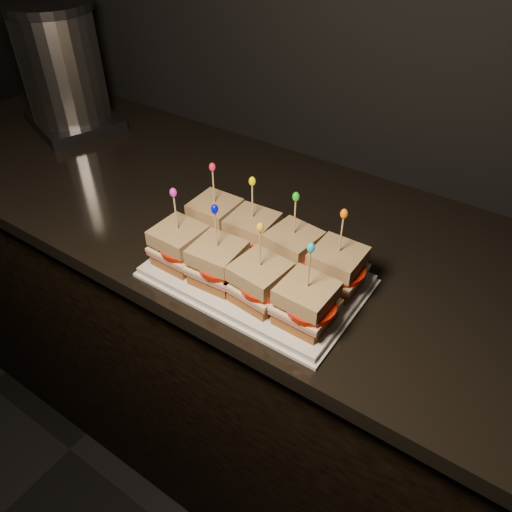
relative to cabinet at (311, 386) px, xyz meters
The scene contains 64 objects.
cabinet is the anchor object (origin of this frame).
granite_slab 0.45m from the cabinet, 90.00° to the right, with size 2.38×0.63×0.03m, color black.
platter 0.50m from the cabinet, 108.78° to the right, with size 0.37×0.23×0.02m, color silver.
platter_rim 0.50m from the cabinet, 108.78° to the right, with size 0.38×0.24×0.01m, color silver.
sandwich_0_bread_bot 0.54m from the cabinet, 148.64° to the right, with size 0.08×0.08×0.02m, color #5A2F10.
sandwich_0_ham 0.55m from the cabinet, 148.64° to the right, with size 0.09×0.08×0.01m, color #B15B53.
sandwich_0_cheese 0.56m from the cabinet, 148.64° to the right, with size 0.09×0.09×0.01m, color beige.
sandwich_0_tomato 0.56m from the cabinet, 145.59° to the right, with size 0.08×0.08×0.01m, color #B51908.
sandwich_0_bread_top 0.58m from the cabinet, 148.64° to the right, with size 0.08×0.08×0.03m, color brown.
sandwich_0_pick 0.62m from the cabinet, 148.64° to the right, with size 0.00×0.00×0.09m, color tan.
sandwich_0_frill 0.67m from the cabinet, 148.64° to the right, with size 0.01×0.01×0.02m, color red.
sandwich_1_bread_bot 0.52m from the cabinet, 131.25° to the right, with size 0.08×0.08×0.02m, color #5A2F10.
sandwich_1_ham 0.53m from the cabinet, 131.25° to the right, with size 0.09×0.08×0.01m, color #B15B53.
sandwich_1_cheese 0.54m from the cabinet, 131.25° to the right, with size 0.09×0.09×0.01m, color beige.
sandwich_1_tomato 0.54m from the cabinet, 126.28° to the right, with size 0.08×0.08×0.01m, color #B51908.
sandwich_1_bread_top 0.56m from the cabinet, 131.25° to the right, with size 0.08×0.08×0.03m, color brown.
sandwich_1_pick 0.60m from the cabinet, 131.25° to the right, with size 0.00×0.00×0.09m, color tan.
sandwich_1_frill 0.65m from the cabinet, 131.25° to the right, with size 0.01×0.01×0.02m, color #F2E002.
sandwich_2_bread_bot 0.51m from the cabinet, 96.46° to the right, with size 0.08×0.08×0.02m, color #5A2F10.
sandwich_2_ham 0.52m from the cabinet, 96.46° to the right, with size 0.09×0.08×0.01m, color #B15B53.
sandwich_2_cheese 0.53m from the cabinet, 96.46° to the right, with size 0.09×0.09×0.01m, color beige.
sandwich_2_tomato 0.54m from the cabinet, 90.48° to the right, with size 0.08×0.08×0.01m, color #B51908.
sandwich_2_bread_top 0.55m from the cabinet, 96.46° to the right, with size 0.08×0.08×0.03m, color brown.
sandwich_2_pick 0.60m from the cabinet, 96.46° to the right, with size 0.00×0.00×0.09m, color tan.
sandwich_2_frill 0.64m from the cabinet, 96.46° to the right, with size 0.01×0.01×0.02m, color green.
sandwich_3_bread_bot 0.51m from the cabinet, 56.96° to the right, with size 0.08×0.08×0.02m, color #5A2F10.
sandwich_3_ham 0.53m from the cabinet, 56.96° to the right, with size 0.09×0.08×0.01m, color #B15B53.
sandwich_3_cheese 0.53m from the cabinet, 56.96° to the right, with size 0.09×0.09×0.01m, color beige.
sandwich_3_tomato 0.54m from the cabinet, 54.34° to the right, with size 0.08×0.08×0.01m, color #B51908.
sandwich_3_bread_top 0.56m from the cabinet, 56.96° to the right, with size 0.08×0.08×0.03m, color brown.
sandwich_3_pick 0.60m from the cabinet, 56.96° to the right, with size 0.00×0.00×0.09m, color tan.
sandwich_3_frill 0.64m from the cabinet, 56.96° to the right, with size 0.01×0.01×0.02m, color orange.
sandwich_4_bread_bot 0.57m from the cabinet, 130.63° to the right, with size 0.08×0.08×0.02m, color #5A2F10.
sandwich_4_ham 0.58m from the cabinet, 130.63° to the right, with size 0.09×0.08×0.01m, color #B15B53.
sandwich_4_cheese 0.59m from the cabinet, 130.63° to the right, with size 0.09×0.09×0.01m, color beige.
sandwich_4_tomato 0.60m from the cabinet, 128.02° to the right, with size 0.08×0.08×0.01m, color #B51908.
sandwich_4_bread_top 0.61m from the cabinet, 130.63° to the right, with size 0.08×0.08×0.03m, color brown.
sandwich_4_pick 0.65m from the cabinet, 130.63° to the right, with size 0.00×0.00×0.09m, color tan.
sandwich_4_frill 0.69m from the cabinet, 130.63° to the right, with size 0.01×0.01×0.02m, color #D01EB1.
sandwich_5_bread_bot 0.55m from the cabinet, 114.63° to the right, with size 0.08×0.08×0.02m, color #5A2F10.
sandwich_5_ham 0.56m from the cabinet, 114.63° to the right, with size 0.09×0.08×0.01m, color #B15B53.
sandwich_5_cheese 0.57m from the cabinet, 114.63° to the right, with size 0.09×0.09×0.01m, color beige.
sandwich_5_tomato 0.58m from the cabinet, 111.46° to the right, with size 0.08×0.08×0.01m, color #B51908.
sandwich_5_bread_top 0.59m from the cabinet, 114.63° to the right, with size 0.08×0.08×0.03m, color brown.
sandwich_5_pick 0.63m from the cabinet, 114.63° to the right, with size 0.00×0.00×0.09m, color tan.
sandwich_5_frill 0.67m from the cabinet, 114.63° to the right, with size 0.01×0.01×0.02m, color #0206DE.
sandwich_6_bread_bot 0.54m from the cabinet, 93.39° to the right, with size 0.08×0.08×0.02m, color #5A2F10.
sandwich_6_ham 0.55m from the cabinet, 93.39° to the right, with size 0.09×0.08×0.01m, color #B15B53.
sandwich_6_cheese 0.56m from the cabinet, 93.39° to the right, with size 0.09×0.09×0.01m, color beige.
sandwich_6_tomato 0.57m from the cabinet, 90.25° to the right, with size 0.08×0.08×0.01m, color #B51908.
sandwich_6_bread_top 0.58m from the cabinet, 93.39° to the right, with size 0.08×0.08×0.03m, color brown.
sandwich_6_pick 0.62m from the cabinet, 93.39° to the right, with size 0.00×0.00×0.09m, color tan.
sandwich_6_frill 0.67m from the cabinet, 93.39° to the right, with size 0.01×0.01×0.02m, color gold.
sandwich_7_bread_bot 0.54m from the cabinet, 71.22° to the right, with size 0.08×0.08×0.02m, color #5A2F10.
sandwich_7_ham 0.56m from the cabinet, 71.22° to the right, with size 0.09×0.08×0.01m, color #B15B53.
sandwich_7_cheese 0.56m from the cabinet, 71.22° to the right, with size 0.09×0.09×0.01m, color beige.
sandwich_7_tomato 0.58m from the cabinet, 68.98° to the right, with size 0.08×0.08×0.01m, color #B51908.
sandwich_7_bread_top 0.59m from the cabinet, 71.22° to the right, with size 0.08×0.08×0.03m, color brown.
sandwich_7_pick 0.63m from the cabinet, 71.22° to the right, with size 0.00×0.00×0.09m, color tan.
sandwich_7_frill 0.67m from the cabinet, 71.22° to the right, with size 0.01×0.01×0.02m, color #11A9BC.
appliance_base 0.98m from the cabinet, behind, with size 0.25×0.21×0.03m, color #262628.
appliance_body 1.06m from the cabinet, behind, with size 0.21×0.21×0.27m, color silver.
appliance_lid 1.16m from the cabinet, behind, with size 0.22×0.22×0.02m, color #262628.
appliance 1.06m from the cabinet, behind, with size 0.25×0.21×0.32m, color silver, non-canonical shape.
Camera 1 is at (0.09, 0.97, 1.50)m, focal length 35.00 mm.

